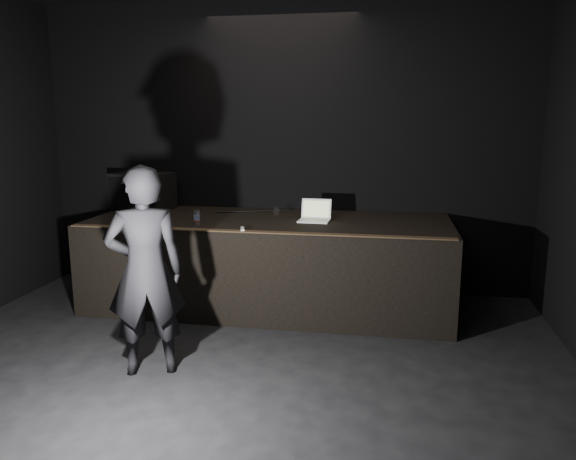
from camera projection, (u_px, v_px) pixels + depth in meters
The scene contains 11 objects.
ground at pixel (186, 435), 3.83m from camera, with size 7.00×7.00×0.00m, color black.
room_walls at pixel (174, 134), 3.42m from camera, with size 6.10×7.10×3.52m.
stage_riser at pixel (269, 263), 6.36m from camera, with size 4.00×1.50×1.00m, color black.
riser_lip at pixel (254, 232), 5.57m from camera, with size 3.92×0.10×0.01m, color brown.
stage_monitor at pixel (143, 191), 6.89m from camera, with size 0.75×0.60×0.45m.
cable at pixel (253, 211), 6.75m from camera, with size 0.02×0.02×0.91m, color black.
laptop at pixel (315, 215), 6.18m from camera, with size 0.35×0.31×0.23m.
beer_can at pixel (197, 218), 5.93m from camera, with size 0.07×0.07×0.16m.
plastic_cup at pixel (276, 211), 6.49m from camera, with size 0.08×0.08×0.10m, color white.
wii_remote at pixel (242, 229), 5.65m from camera, with size 0.04×0.15×0.03m, color white.
person at pixel (145, 271), 4.62m from camera, with size 0.64×0.42×1.76m, color black.
Camera 1 is at (1.30, -3.29, 2.13)m, focal length 35.00 mm.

